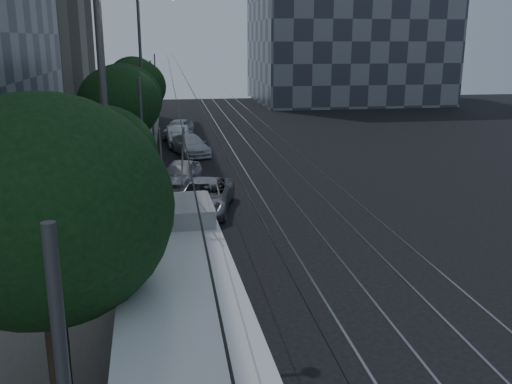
{
  "coord_description": "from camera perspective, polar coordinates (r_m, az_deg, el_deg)",
  "views": [
    {
      "loc": [
        -4.18,
        -15.19,
        7.62
      ],
      "look_at": [
        -1.13,
        4.33,
        2.29
      ],
      "focal_mm": 40.0,
      "sensor_mm": 36.0,
      "label": 1
    }
  ],
  "objects": [
    {
      "name": "trolleybus",
      "position": [
        13.3,
        -7.72,
        -11.98
      ],
      "size": [
        2.81,
        11.69,
        5.63
      ],
      "rotation": [
        0.0,
        0.0,
        0.03
      ],
      "color": "silver",
      "rests_on": "ground"
    },
    {
      "name": "tree_2",
      "position": [
        29.37,
        -13.5,
        8.59
      ],
      "size": [
        4.12,
        4.12,
        6.38
      ],
      "color": "#32231C",
      "rests_on": "ground"
    },
    {
      "name": "tram_rails",
      "position": [
        36.62,
        1.84,
        3.09
      ],
      "size": [
        4.52,
        90.0,
        0.02
      ],
      "color": "gray",
      "rests_on": "ground"
    },
    {
      "name": "overhead_wires",
      "position": [
        35.44,
        -10.2,
        8.14
      ],
      "size": [
        2.23,
        90.0,
        6.0
      ],
      "color": "black",
      "rests_on": "ground"
    },
    {
      "name": "car_white_b",
      "position": [
        38.9,
        -6.57,
        4.69
      ],
      "size": [
        2.9,
        4.85,
        1.32
      ],
      "primitive_type": "imported",
      "rotation": [
        0.0,
        0.0,
        0.25
      ],
      "color": "silver",
      "rests_on": "ground"
    },
    {
      "name": "tree_3",
      "position": [
        36.22,
        -13.18,
        8.98
      ],
      "size": [
        4.83,
        4.83,
        6.19
      ],
      "color": "#32231C",
      "rests_on": "ground"
    },
    {
      "name": "tree_1",
      "position": [
        20.31,
        -15.28,
        3.37
      ],
      "size": [
        3.96,
        3.96,
        5.48
      ],
      "color": "#32231C",
      "rests_on": "ground"
    },
    {
      "name": "car_white_a",
      "position": [
        30.0,
        -7.61,
        1.69
      ],
      "size": [
        2.78,
        4.6,
        1.47
      ],
      "primitive_type": "imported",
      "rotation": [
        0.0,
        0.0,
        -0.26
      ],
      "color": "#AFAFB4",
      "rests_on": "ground"
    },
    {
      "name": "pickup_silver",
      "position": [
        25.87,
        -5.27,
        -0.45
      ],
      "size": [
        3.44,
        5.55,
        1.43
      ],
      "primitive_type": "imported",
      "rotation": [
        0.0,
        0.0,
        -0.22
      ],
      "color": "#96999C",
      "rests_on": "ground"
    },
    {
      "name": "tree_5",
      "position": [
        51.92,
        -12.19,
        10.96
      ],
      "size": [
        4.35,
        4.35,
        6.14
      ],
      "color": "#32231C",
      "rests_on": "ground"
    },
    {
      "name": "building_distant_right",
      "position": [
        73.74,
        9.11,
        18.33
      ],
      "size": [
        22.0,
        18.0,
        24.0
      ],
      "primitive_type": "cube",
      "color": "#353944",
      "rests_on": "ground"
    },
    {
      "name": "car_white_d",
      "position": [
        46.14,
        -7.78,
        6.35
      ],
      "size": [
        2.93,
        4.5,
        1.42
      ],
      "primitive_type": "imported",
      "rotation": [
        0.0,
        0.0,
        -0.32
      ],
      "color": "silver",
      "rests_on": "ground"
    },
    {
      "name": "tree_0",
      "position": [
        11.23,
        -20.44,
        -1.71
      ],
      "size": [
        4.8,
        4.8,
        6.74
      ],
      "color": "#32231C",
      "rests_on": "ground"
    },
    {
      "name": "streetlamp_near",
      "position": [
        15.55,
        -13.4,
        7.65
      ],
      "size": [
        2.3,
        0.44,
        9.44
      ],
      "color": "#545456",
      "rests_on": "ground"
    },
    {
      "name": "tree_4",
      "position": [
        45.39,
        -11.97,
        10.25
      ],
      "size": [
        4.68,
        4.68,
        6.15
      ],
      "color": "#32231C",
      "rests_on": "ground"
    },
    {
      "name": "sidewalk",
      "position": [
        36.14,
        -13.96,
        2.6
      ],
      "size": [
        5.0,
        90.0,
        0.15
      ],
      "primitive_type": "cube",
      "color": "slate",
      "rests_on": "ground"
    },
    {
      "name": "streetlamp_far",
      "position": [
        40.28,
        -10.86,
        13.24
      ],
      "size": [
        2.6,
        0.44,
        10.87
      ],
      "color": "#545456",
      "rests_on": "ground"
    },
    {
      "name": "ground",
      "position": [
        17.5,
        5.97,
        -10.81
      ],
      "size": [
        120.0,
        120.0,
        0.0
      ],
      "primitive_type": "plane",
      "color": "black",
      "rests_on": "ground"
    },
    {
      "name": "car_white_c",
      "position": [
        42.41,
        -7.82,
        5.56
      ],
      "size": [
        1.66,
        4.27,
        1.39
      ],
      "primitive_type": "imported",
      "rotation": [
        0.0,
        0.0,
        0.05
      ],
      "color": "silver",
      "rests_on": "ground"
    }
  ]
}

